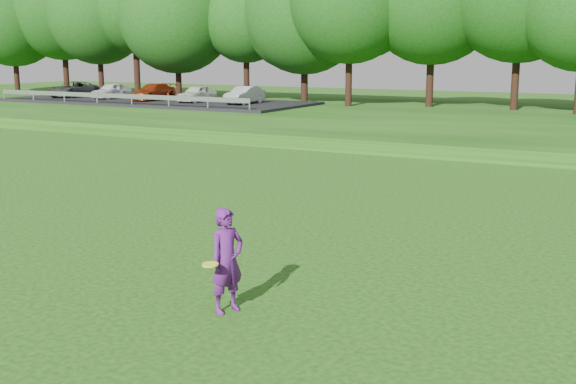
% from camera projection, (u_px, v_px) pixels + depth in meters
% --- Properties ---
extents(ground, '(140.00, 140.00, 0.00)m').
position_uv_depth(ground, '(46.00, 280.00, 14.06)').
color(ground, '#16410C').
rests_on(ground, ground).
extents(berm, '(130.00, 30.00, 0.60)m').
position_uv_depth(berm, '(479.00, 120.00, 43.31)').
color(berm, '#16410C').
rests_on(berm, ground).
extents(walking_path, '(130.00, 1.60, 0.04)m').
position_uv_depth(walking_path, '(399.00, 153.00, 31.30)').
color(walking_path, gray).
rests_on(walking_path, ground).
extents(parking_lot, '(24.00, 9.00, 1.38)m').
position_uv_depth(parking_lot, '(146.00, 97.00, 53.63)').
color(parking_lot, black).
rests_on(parking_lot, berm).
extents(woman, '(0.62, 0.97, 1.81)m').
position_uv_depth(woman, '(227.00, 260.00, 12.18)').
color(woman, '#5D1974').
rests_on(woman, ground).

